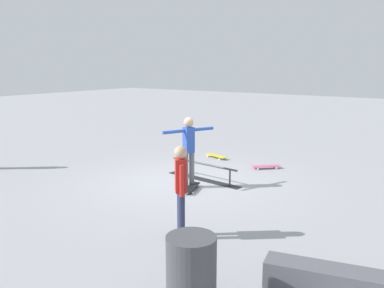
{
  "coord_description": "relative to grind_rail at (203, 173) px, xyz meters",
  "views": [
    {
      "loc": [
        -5.68,
        7.9,
        2.86
      ],
      "look_at": [
        -0.21,
        0.05,
        1.0
      ],
      "focal_mm": 38.45,
      "sensor_mm": 36.0,
      "label": 1
    }
  ],
  "objects": [
    {
      "name": "ground_plane",
      "position": [
        0.21,
        0.45,
        -0.19
      ],
      "size": [
        60.0,
        60.0,
        0.0
      ],
      "primitive_type": "plane",
      "color": "#9E9EA3"
    },
    {
      "name": "grind_rail",
      "position": [
        0.0,
        0.0,
        0.0
      ],
      "size": [
        2.23,
        0.5,
        0.44
      ],
      "rotation": [
        0.0,
        0.0,
        -0.12
      ],
      "color": "black",
      "rests_on": "ground_plane"
    },
    {
      "name": "skate_ledge",
      "position": [
        -4.27,
        3.43,
        -0.01
      ],
      "size": [
        1.86,
        0.79,
        0.35
      ],
      "primitive_type": "cube",
      "rotation": [
        0.0,
        0.0,
        0.22
      ],
      "color": "#595960",
      "rests_on": "ground_plane"
    },
    {
      "name": "skater_main",
      "position": [
        -0.06,
        0.73,
        0.78
      ],
      "size": [
        0.6,
        1.26,
        1.66
      ],
      "rotation": [
        0.0,
        0.0,
        4.3
      ],
      "color": "slate",
      "rests_on": "ground_plane"
    },
    {
      "name": "skateboard_main",
      "position": [
        -0.26,
        0.89,
        -0.12
      ],
      "size": [
        0.44,
        0.82,
        0.09
      ],
      "rotation": [
        0.0,
        0.0,
        1.89
      ],
      "color": "black",
      "rests_on": "ground_plane"
    },
    {
      "name": "bystander_red_shirt",
      "position": [
        -1.61,
        3.13,
        0.7
      ],
      "size": [
        0.29,
        0.31,
        1.57
      ],
      "rotation": [
        0.0,
        0.0,
        5.45
      ],
      "color": "#2D3351",
      "rests_on": "ground_plane"
    },
    {
      "name": "loose_skateboard_yellow",
      "position": [
        1.01,
        -2.26,
        -0.12
      ],
      "size": [
        0.82,
        0.41,
        0.09
      ],
      "rotation": [
        0.0,
        0.0,
        6.0
      ],
      "color": "yellow",
      "rests_on": "ground_plane"
    },
    {
      "name": "loose_skateboard_pink",
      "position": [
        -0.81,
        -1.93,
        -0.12
      ],
      "size": [
        0.7,
        0.71,
        0.09
      ],
      "rotation": [
        0.0,
        0.0,
        3.94
      ],
      "color": "#E05993",
      "rests_on": "ground_plane"
    },
    {
      "name": "trash_bin",
      "position": [
        -2.89,
        4.68,
        0.25
      ],
      "size": [
        0.6,
        0.6,
        0.89
      ],
      "primitive_type": "cylinder",
      "color": "#47474C",
      "rests_on": "ground_plane"
    }
  ]
}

